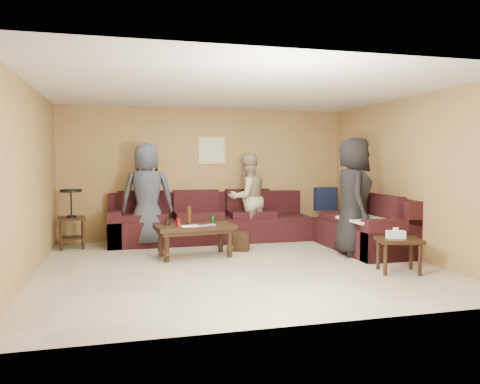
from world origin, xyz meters
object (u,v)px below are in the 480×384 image
(coffee_table, at_px, (195,230))
(person_right, at_px, (354,197))
(sectional_sofa, at_px, (261,226))
(waste_bin, at_px, (241,241))
(person_middle, at_px, (247,198))
(end_table_left, at_px, (72,218))
(side_table_right, at_px, (398,243))
(person_left, at_px, (147,195))

(coffee_table, xyz_separation_m, person_right, (2.47, -0.47, 0.51))
(sectional_sofa, bearing_deg, coffee_table, -149.96)
(person_right, bearing_deg, waste_bin, 82.46)
(coffee_table, height_order, waste_bin, coffee_table)
(coffee_table, distance_m, person_middle, 1.64)
(coffee_table, bearing_deg, end_table_left, 147.60)
(sectional_sofa, bearing_deg, person_middle, 116.52)
(sectional_sofa, bearing_deg, side_table_right, -64.20)
(sectional_sofa, relative_size, person_middle, 2.85)
(person_left, xyz_separation_m, person_middle, (1.82, 0.03, -0.09))
(side_table_right, relative_size, person_right, 0.36)
(waste_bin, xyz_separation_m, person_right, (1.64, -0.78, 0.78))
(end_table_left, relative_size, person_right, 0.54)
(coffee_table, relative_size, person_middle, 0.78)
(end_table_left, relative_size, waste_bin, 3.27)
(waste_bin, relative_size, person_middle, 0.19)
(sectional_sofa, bearing_deg, end_table_left, 171.86)
(person_right, bearing_deg, coffee_table, 97.09)
(coffee_table, relative_size, person_left, 0.70)
(sectional_sofa, xyz_separation_m, waste_bin, (-0.49, -0.45, -0.17))
(side_table_right, height_order, person_middle, person_middle)
(person_middle, bearing_deg, sectional_sofa, 97.92)
(coffee_table, xyz_separation_m, person_left, (-0.66, 1.07, 0.48))
(sectional_sofa, bearing_deg, waste_bin, -136.90)
(person_right, bearing_deg, side_table_right, -160.88)
(sectional_sofa, relative_size, waste_bin, 14.97)
(sectional_sofa, relative_size, person_left, 2.56)
(side_table_right, xyz_separation_m, person_right, (-0.03, 1.22, 0.53))
(waste_bin, height_order, person_middle, person_middle)
(coffee_table, height_order, person_right, person_right)
(end_table_left, distance_m, waste_bin, 2.94)
(coffee_table, bearing_deg, side_table_right, -33.95)
(waste_bin, distance_m, person_middle, 1.08)
(person_middle, relative_size, person_right, 0.87)
(side_table_right, bearing_deg, coffee_table, 146.05)
(sectional_sofa, relative_size, side_table_right, 6.93)
(sectional_sofa, xyz_separation_m, coffee_table, (-1.32, -0.76, 0.10))
(coffee_table, height_order, person_middle, person_middle)
(end_table_left, bearing_deg, sectional_sofa, -8.14)
(side_table_right, height_order, waste_bin, side_table_right)
(waste_bin, bearing_deg, person_right, -25.37)
(end_table_left, xyz_separation_m, person_left, (1.27, -0.16, 0.38))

